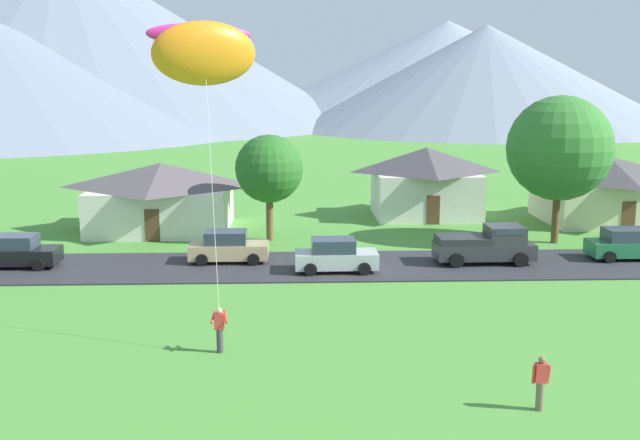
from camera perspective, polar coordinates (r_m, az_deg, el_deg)
road_strip at (r=39.13m, az=-2.44°, el=-3.57°), size 160.00×6.47×0.08m
mountain_west_ridge at (r=189.05m, az=9.69°, el=11.22°), size 104.24×104.24×24.20m
mountain_far_west_ridge at (r=157.70m, az=12.57°, el=10.67°), size 78.90×78.90×20.88m
mountain_central_ridge at (r=181.52m, az=-19.06°, el=13.21°), size 133.01×133.01×39.20m
house_leftmost at (r=49.54m, az=-12.05°, el=1.87°), size 9.40×8.01×4.41m
house_left_center at (r=55.03m, az=21.14°, el=2.31°), size 9.11×7.90×4.55m
house_right_center at (r=53.76m, az=8.12°, el=2.99°), size 7.81×6.70×4.99m
tree_near_left at (r=45.04m, az=-3.93°, el=3.93°), size 4.13×4.13×6.48m
tree_left_of_center at (r=46.27m, az=17.94°, el=5.26°), size 6.22×6.22×8.84m
parked_car_black_west_end at (r=41.76m, az=-22.26°, el=-2.29°), size 4.21×2.10×1.68m
parked_car_green_mid_west at (r=43.73m, az=22.51°, el=-1.75°), size 4.21×2.10×1.68m
parked_car_silver_mid_east at (r=37.83m, az=1.19°, el=-2.77°), size 4.23×2.14×1.68m
parked_car_tan_east_end at (r=40.07m, az=-7.07°, el=-2.09°), size 4.21×2.09×1.68m
pickup_truck_charcoal_west_side at (r=40.51m, az=12.68°, el=-1.85°), size 5.24×2.40×1.99m
kite_flyer_with_kite at (r=28.05m, az=-8.89°, el=12.48°), size 4.30×4.06×11.90m
watcher_person at (r=23.35m, az=16.59°, el=-11.85°), size 0.56×0.24×1.68m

